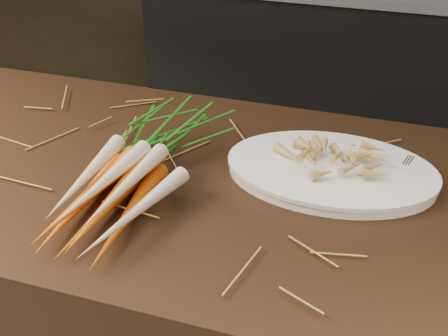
# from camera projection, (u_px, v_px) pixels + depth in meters

# --- Properties ---
(main_counter) EXTENTS (2.40, 0.70, 0.90)m
(main_counter) POSITION_uv_depth(u_px,v_px,m) (101.00, 312.00, 1.38)
(main_counter) COLOR black
(main_counter) RESTS_ON ground
(back_counter) EXTENTS (1.82, 0.62, 0.84)m
(back_counter) POSITION_uv_depth(u_px,v_px,m) (334.00, 65.00, 2.83)
(back_counter) COLOR black
(back_counter) RESTS_ON ground
(straw_bedding) EXTENTS (1.40, 0.60, 0.02)m
(straw_bedding) POSITION_uv_depth(u_px,v_px,m) (75.00, 151.00, 1.13)
(straw_bedding) COLOR olive
(straw_bedding) RESTS_ON main_counter
(root_veg_bunch) EXTENTS (0.20, 0.53, 0.10)m
(root_veg_bunch) POSITION_uv_depth(u_px,v_px,m) (144.00, 156.00, 1.04)
(root_veg_bunch) COLOR #CE4A04
(root_veg_bunch) RESTS_ON main_counter
(serving_platter) EXTENTS (0.40, 0.28, 0.02)m
(serving_platter) POSITION_uv_depth(u_px,v_px,m) (331.00, 172.00, 1.06)
(serving_platter) COLOR white
(serving_platter) RESTS_ON main_counter
(roasted_veg_heap) EXTENTS (0.20, 0.15, 0.04)m
(roasted_veg_heap) POSITION_uv_depth(u_px,v_px,m) (332.00, 158.00, 1.05)
(roasted_veg_heap) COLOR #AB7D42
(roasted_veg_heap) RESTS_ON serving_platter
(serving_fork) EXTENTS (0.05, 0.15, 0.00)m
(serving_fork) POSITION_uv_depth(u_px,v_px,m) (408.00, 183.00, 1.01)
(serving_fork) COLOR silver
(serving_fork) RESTS_ON serving_platter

